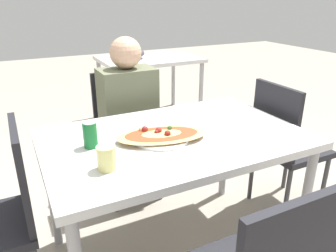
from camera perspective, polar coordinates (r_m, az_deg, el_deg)
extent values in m
plane|color=#9E9384|center=(2.09, 1.02, -20.68)|extent=(14.00, 14.00, 0.00)
cube|color=silver|center=(1.69, 1.19, -2.21)|extent=(1.32, 0.85, 0.04)
cylinder|color=#99999E|center=(1.97, 22.67, -12.73)|extent=(0.05, 0.05, 0.71)
cylinder|color=#99999E|center=(2.03, -19.61, -11.04)|extent=(0.05, 0.05, 0.71)
cylinder|color=#99999E|center=(2.42, 9.81, -4.44)|extent=(0.05, 0.05, 0.71)
cube|color=black|center=(2.37, -6.92, -2.42)|extent=(0.40, 0.40, 0.04)
cube|color=black|center=(2.45, -8.66, 4.37)|extent=(0.38, 0.03, 0.45)
cylinder|color=#38383D|center=(2.39, -1.38, -8.28)|extent=(0.03, 0.03, 0.43)
cylinder|color=#38383D|center=(2.29, -9.22, -10.09)|extent=(0.03, 0.03, 0.43)
cylinder|color=#38383D|center=(2.67, -4.51, -4.97)|extent=(0.03, 0.03, 0.43)
cylinder|color=#38383D|center=(2.58, -11.56, -6.41)|extent=(0.03, 0.03, 0.43)
cube|color=black|center=(1.59, -24.14, -7.53)|extent=(0.03, 0.38, 0.45)
cylinder|color=#38383D|center=(1.99, -22.73, -17.41)|extent=(0.03, 0.03, 0.43)
cube|color=black|center=(2.37, 20.67, -3.76)|extent=(0.40, 0.40, 0.04)
cube|color=black|center=(2.15, 18.12, 1.03)|extent=(0.03, 0.38, 0.45)
cylinder|color=#38383D|center=(2.69, 19.94, -6.11)|extent=(0.03, 0.03, 0.43)
cylinder|color=#38383D|center=(2.50, 25.49, -9.20)|extent=(0.03, 0.03, 0.43)
cylinder|color=#38383D|center=(2.47, 14.36, -7.98)|extent=(0.03, 0.03, 0.43)
cylinder|color=#38383D|center=(2.27, 19.96, -11.61)|extent=(0.03, 0.03, 0.43)
cylinder|color=#2D2D38|center=(2.39, -3.79, -7.82)|extent=(0.10, 0.10, 0.47)
cylinder|color=#2D2D38|center=(2.34, -7.55, -8.66)|extent=(0.10, 0.10, 0.47)
cube|color=#60664C|center=(2.25, -6.96, 3.60)|extent=(0.37, 0.23, 0.50)
sphere|color=tan|center=(2.16, -7.40, 12.54)|extent=(0.21, 0.21, 0.21)
cylinder|color=white|center=(1.63, -1.10, -2.14)|extent=(0.28, 0.28, 0.01)
ellipsoid|color=#E0AD66|center=(1.62, -1.11, -1.60)|extent=(0.49, 0.32, 0.02)
ellipsoid|color=#B24223|center=(1.62, -1.11, -1.40)|extent=(0.40, 0.26, 0.01)
sphere|color=maroon|center=(1.65, -4.06, -0.56)|extent=(0.03, 0.03, 0.03)
sphere|color=maroon|center=(1.60, -0.08, -1.33)|extent=(0.03, 0.03, 0.03)
sphere|color=maroon|center=(1.63, -1.64, -0.78)|extent=(0.03, 0.03, 0.03)
sphere|color=#335928|center=(1.67, 0.30, -0.36)|extent=(0.03, 0.03, 0.03)
sphere|color=maroon|center=(1.62, -1.95, -1.10)|extent=(0.02, 0.02, 0.02)
sphere|color=beige|center=(1.66, -4.66, -0.53)|extent=(0.03, 0.03, 0.03)
cylinder|color=#197233|center=(1.57, -13.40, -1.52)|extent=(0.07, 0.07, 0.12)
cylinder|color=silver|center=(1.55, -13.60, 0.60)|extent=(0.06, 0.06, 0.00)
cylinder|color=#E0DB7F|center=(1.36, -10.67, -5.48)|extent=(0.08, 0.08, 0.10)
cube|color=silver|center=(3.84, -3.34, 11.56)|extent=(1.10, 0.80, 0.04)
ellipsoid|color=#4C4751|center=(3.75, -6.53, 12.44)|extent=(0.32, 0.24, 0.12)
cylinder|color=#99999E|center=(3.45, -8.54, 3.71)|extent=(0.05, 0.05, 0.71)
cylinder|color=#99999E|center=(3.85, 5.75, 5.81)|extent=(0.05, 0.05, 0.71)
cylinder|color=#99999E|center=(4.09, -11.68, 6.42)|extent=(0.05, 0.05, 0.71)
cylinder|color=#99999E|center=(4.44, 0.93, 8.08)|extent=(0.05, 0.05, 0.71)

